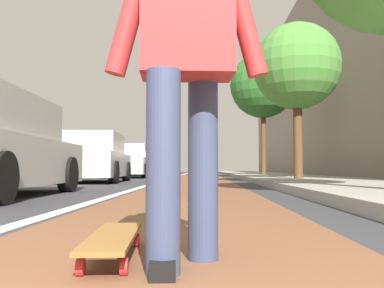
{
  "coord_description": "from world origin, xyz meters",
  "views": [
    {
      "loc": [
        -0.72,
        -0.19,
        0.42
      ],
      "look_at": [
        12.64,
        0.19,
        1.2
      ],
      "focal_mm": 39.32,
      "sensor_mm": 36.0,
      "label": 1
    }
  ],
  "objects_px": {
    "parked_car_far": "(130,162)",
    "traffic_light": "(167,113)",
    "street_tree_mid": "(297,67)",
    "pedestrian_distant": "(154,154)",
    "skater_person": "(186,50)",
    "parked_car_mid": "(93,159)",
    "street_tree_far": "(263,86)",
    "skateboard": "(113,239)",
    "parked_car_end": "(147,163)"
  },
  "relations": [
    {
      "from": "street_tree_mid",
      "to": "street_tree_far",
      "type": "height_order",
      "value": "street_tree_far"
    },
    {
      "from": "street_tree_mid",
      "to": "pedestrian_distant",
      "type": "height_order",
      "value": "street_tree_mid"
    },
    {
      "from": "parked_car_mid",
      "to": "pedestrian_distant",
      "type": "xyz_separation_m",
      "value": [
        3.92,
        -1.36,
        0.28
      ]
    },
    {
      "from": "skateboard",
      "to": "parked_car_end",
      "type": "distance_m",
      "value": 23.19
    },
    {
      "from": "skateboard",
      "to": "traffic_light",
      "type": "distance_m",
      "value": 18.67
    },
    {
      "from": "street_tree_far",
      "to": "street_tree_mid",
      "type": "bearing_deg",
      "value": -180.0
    },
    {
      "from": "street_tree_far",
      "to": "pedestrian_distant",
      "type": "height_order",
      "value": "street_tree_far"
    },
    {
      "from": "parked_car_mid",
      "to": "parked_car_far",
      "type": "bearing_deg",
      "value": 0.23
    },
    {
      "from": "parked_car_mid",
      "to": "street_tree_mid",
      "type": "bearing_deg",
      "value": -99.64
    },
    {
      "from": "street_tree_mid",
      "to": "parked_car_far",
      "type": "bearing_deg",
      "value": 38.58
    },
    {
      "from": "traffic_light",
      "to": "pedestrian_distant",
      "type": "height_order",
      "value": "traffic_light"
    },
    {
      "from": "parked_car_end",
      "to": "traffic_light",
      "type": "xyz_separation_m",
      "value": [
        -4.61,
        -1.62,
        2.38
      ]
    },
    {
      "from": "parked_car_mid",
      "to": "parked_car_far",
      "type": "xyz_separation_m",
      "value": [
        6.47,
        0.03,
        0.01
      ]
    },
    {
      "from": "parked_car_far",
      "to": "pedestrian_distant",
      "type": "distance_m",
      "value": 2.91
    },
    {
      "from": "skater_person",
      "to": "street_tree_mid",
      "type": "xyz_separation_m",
      "value": [
        9.8,
        -2.66,
        2.3
      ]
    },
    {
      "from": "traffic_light",
      "to": "street_tree_far",
      "type": "distance_m",
      "value": 4.93
    },
    {
      "from": "parked_car_mid",
      "to": "street_tree_mid",
      "type": "xyz_separation_m",
      "value": [
        -1.01,
        -5.94,
        2.53
      ]
    },
    {
      "from": "street_tree_mid",
      "to": "street_tree_far",
      "type": "bearing_deg",
      "value": 0.0
    },
    {
      "from": "skater_person",
      "to": "parked_car_end",
      "type": "bearing_deg",
      "value": 8.2
    },
    {
      "from": "parked_car_mid",
      "to": "traffic_light",
      "type": "bearing_deg",
      "value": -11.39
    },
    {
      "from": "skateboard",
      "to": "traffic_light",
      "type": "xyz_separation_m",
      "value": [
        18.38,
        1.37,
        3.02
      ]
    },
    {
      "from": "skateboard",
      "to": "skater_person",
      "type": "distance_m",
      "value": 0.92
    },
    {
      "from": "parked_car_end",
      "to": "street_tree_far",
      "type": "xyz_separation_m",
      "value": [
        -6.65,
        -6.0,
        3.32
      ]
    },
    {
      "from": "parked_car_far",
      "to": "pedestrian_distant",
      "type": "relative_size",
      "value": 2.62
    },
    {
      "from": "parked_car_end",
      "to": "street_tree_far",
      "type": "relative_size",
      "value": 0.84
    },
    {
      "from": "parked_car_mid",
      "to": "parked_car_far",
      "type": "height_order",
      "value": "parked_car_far"
    },
    {
      "from": "parked_car_end",
      "to": "street_tree_far",
      "type": "distance_m",
      "value": 9.55
    },
    {
      "from": "skateboard",
      "to": "pedestrian_distant",
      "type": "relative_size",
      "value": 0.5
    },
    {
      "from": "skater_person",
      "to": "parked_car_mid",
      "type": "bearing_deg",
      "value": 16.86
    },
    {
      "from": "skateboard",
      "to": "traffic_light",
      "type": "height_order",
      "value": "traffic_light"
    },
    {
      "from": "street_tree_mid",
      "to": "traffic_light",
      "type": "bearing_deg",
      "value": 26.65
    },
    {
      "from": "skateboard",
      "to": "traffic_light",
      "type": "relative_size",
      "value": 0.19
    },
    {
      "from": "skater_person",
      "to": "parked_car_end",
      "type": "relative_size",
      "value": 0.35
    },
    {
      "from": "traffic_light",
      "to": "pedestrian_distant",
      "type": "distance_m",
      "value": 4.36
    },
    {
      "from": "parked_car_end",
      "to": "pedestrian_distant",
      "type": "relative_size",
      "value": 2.69
    },
    {
      "from": "parked_car_mid",
      "to": "street_tree_far",
      "type": "distance_m",
      "value": 8.87
    },
    {
      "from": "parked_car_mid",
      "to": "pedestrian_distant",
      "type": "height_order",
      "value": "pedestrian_distant"
    },
    {
      "from": "skateboard",
      "to": "parked_car_mid",
      "type": "distance_m",
      "value": 11.07
    },
    {
      "from": "street_tree_mid",
      "to": "parked_car_end",
      "type": "bearing_deg",
      "value": 24.21
    },
    {
      "from": "street_tree_far",
      "to": "pedestrian_distant",
      "type": "relative_size",
      "value": 3.19
    },
    {
      "from": "parked_car_far",
      "to": "parked_car_end",
      "type": "xyz_separation_m",
      "value": [
        5.86,
        0.03,
        0.01
      ]
    },
    {
      "from": "parked_car_mid",
      "to": "pedestrian_distant",
      "type": "bearing_deg",
      "value": -19.13
    },
    {
      "from": "street_tree_mid",
      "to": "pedestrian_distant",
      "type": "distance_m",
      "value": 7.09
    },
    {
      "from": "parked_car_far",
      "to": "street_tree_mid",
      "type": "distance_m",
      "value": 9.89
    },
    {
      "from": "skater_person",
      "to": "parked_car_mid",
      "type": "relative_size",
      "value": 0.4
    },
    {
      "from": "parked_car_far",
      "to": "traffic_light",
      "type": "xyz_separation_m",
      "value": [
        1.25,
        -1.58,
        2.4
      ]
    },
    {
      "from": "parked_car_mid",
      "to": "parked_car_far",
      "type": "distance_m",
      "value": 6.47
    },
    {
      "from": "skateboard",
      "to": "street_tree_far",
      "type": "xyz_separation_m",
      "value": [
        16.33,
        -3.01,
        3.95
      ]
    },
    {
      "from": "skateboard",
      "to": "parked_car_mid",
      "type": "bearing_deg",
      "value": 15.37
    },
    {
      "from": "pedestrian_distant",
      "to": "street_tree_far",
      "type": "bearing_deg",
      "value": -68.99
    }
  ]
}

